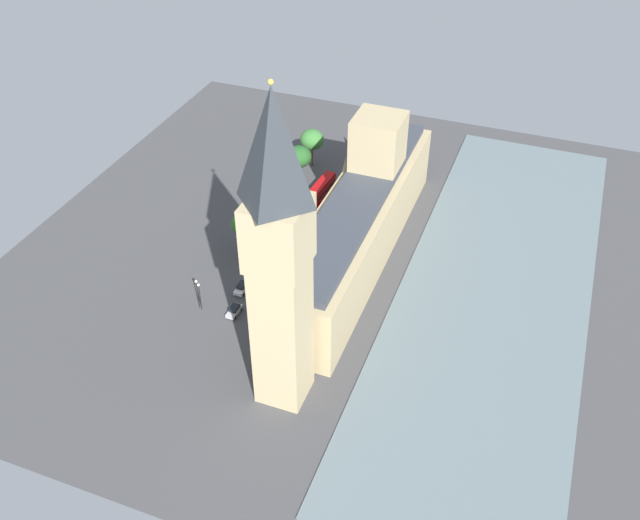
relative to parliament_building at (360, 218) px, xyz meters
name	(u,v)px	position (x,y,z in m)	size (l,w,h in m)	color
ground_plane	(347,254)	(1.99, 2.05, -8.75)	(140.62, 140.62, 0.00)	#424244
river_thames	(496,287)	(-30.43, 2.05, -8.63)	(37.52, 126.56, 0.25)	slate
parliament_building	(360,218)	(0.00, 0.00, 0.00)	(14.03, 70.62, 27.44)	tan
clock_tower	(279,256)	(-0.51, 43.08, 21.26)	(9.03, 9.03, 58.01)	tan
double_decker_bus_midblock	(322,189)	(15.01, -16.73, -6.12)	(3.33, 10.66, 4.75)	#B20C0F
car_blue_far_end	(285,231)	(17.59, 0.24, -7.86)	(2.21, 4.43, 1.74)	navy
car_black_kerbside	(266,250)	(18.72, 8.26, -7.86)	(2.02, 4.56, 1.74)	black
car_white_corner	(242,287)	(18.24, 21.44, -7.86)	(2.00, 4.29, 1.74)	silver
car_silver_near_tower	(234,310)	(16.62, 28.25, -7.86)	(1.96, 4.13, 1.74)	#B7B7BC
pedestrian_leading	(343,197)	(9.95, -18.05, -7.98)	(0.56, 0.65, 1.71)	gray
pedestrian_trailing	(352,185)	(9.80, -24.06, -8.00)	(0.67, 0.59, 1.67)	black
pedestrian_by_river_gate	(257,335)	(9.51, 32.91, -8.01)	(0.61, 0.68, 1.65)	#336B60
plane_tree_under_trees	(244,225)	(23.10, 9.19, -1.43)	(5.83, 5.83, 9.84)	brown
plane_tree_opposite_hall	(299,157)	(23.26, -22.30, -1.78)	(6.30, 6.30, 9.68)	brown
plane_tree_slot_10	(312,140)	(23.06, -30.80, -1.32)	(6.15, 6.15, 10.08)	brown
street_lamp_slot_11	(199,292)	(23.36, 29.32, -4.19)	(0.56, 0.56, 6.57)	black
street_lamp_slot_12	(197,289)	(24.00, 29.01, -3.93)	(0.56, 0.56, 7.00)	black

